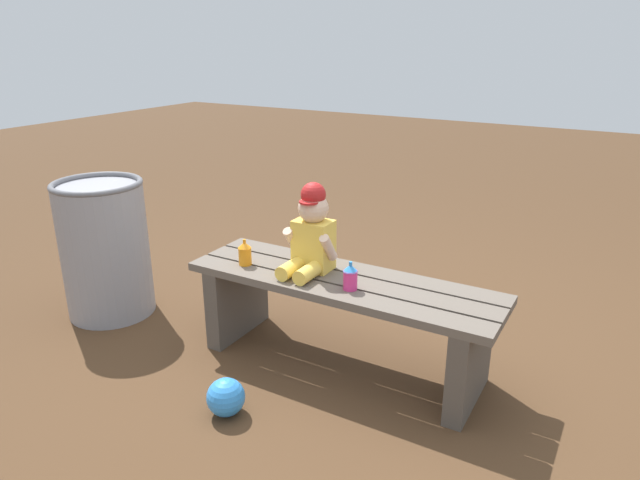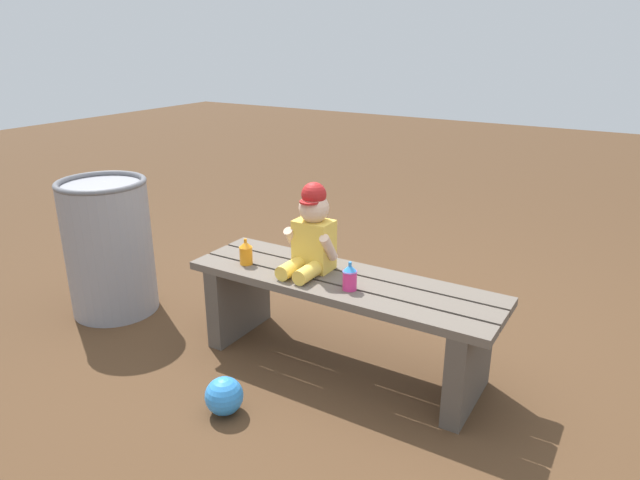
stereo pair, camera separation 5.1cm
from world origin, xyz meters
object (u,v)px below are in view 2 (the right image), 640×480
object	(u,v)px
child_figure	(312,233)
sippy_cup_right	(350,277)
toy_ball	(224,396)
park_bench	(342,307)
sippy_cup_left	(246,252)
trash_bin	(109,246)

from	to	relation	value
child_figure	sippy_cup_right	size ratio (longest dim) A/B	3.26
sippy_cup_right	toy_ball	bearing A→B (deg)	-122.71
toy_ball	park_bench	bearing A→B (deg)	68.17
child_figure	toy_ball	xyz separation A→B (m)	(-0.06, -0.58, -0.53)
park_bench	child_figure	distance (m)	0.36
sippy_cup_right	toy_ball	xyz separation A→B (m)	(-0.31, -0.48, -0.41)
child_figure	toy_ball	distance (m)	0.78
park_bench	child_figure	world-z (taller)	child_figure
park_bench	sippy_cup_left	xyz separation A→B (m)	(-0.47, -0.08, 0.20)
park_bench	toy_ball	world-z (taller)	park_bench
child_figure	sippy_cup_left	world-z (taller)	child_figure
sippy_cup_left	sippy_cup_right	size ratio (longest dim) A/B	1.00
park_bench	child_figure	size ratio (longest dim) A/B	3.50
park_bench	sippy_cup_left	bearing A→B (deg)	-169.92
sippy_cup_left	toy_ball	world-z (taller)	sippy_cup_left
park_bench	sippy_cup_right	xyz separation A→B (m)	(0.08, -0.08, 0.20)
toy_ball	trash_bin	world-z (taller)	trash_bin
sippy_cup_right	sippy_cup_left	bearing A→B (deg)	180.00
sippy_cup_right	trash_bin	xyz separation A→B (m)	(-1.42, -0.07, -0.12)
sippy_cup_left	park_bench	bearing A→B (deg)	10.08
child_figure	sippy_cup_right	world-z (taller)	child_figure
park_bench	trash_bin	size ratio (longest dim) A/B	1.92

